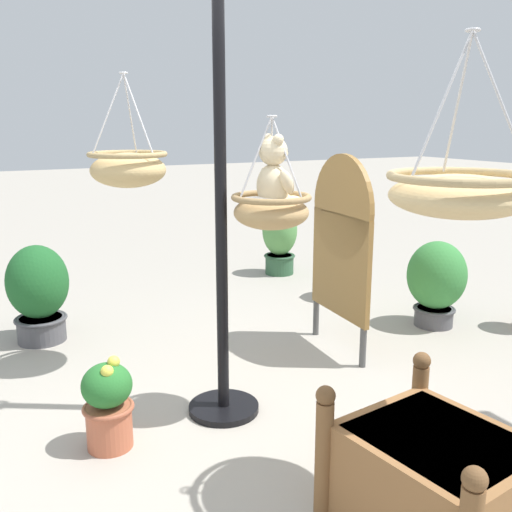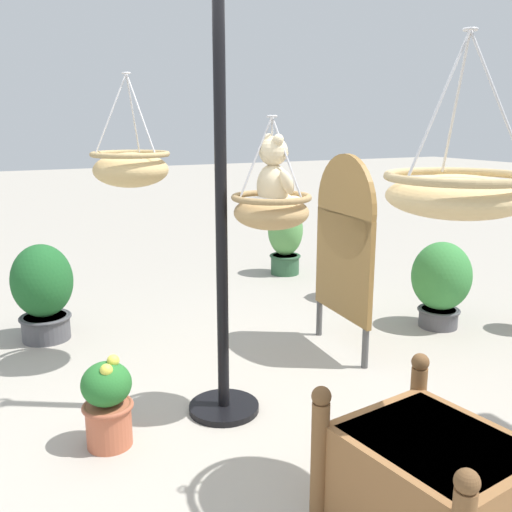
# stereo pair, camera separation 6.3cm
# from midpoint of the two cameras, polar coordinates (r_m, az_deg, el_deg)

# --- Properties ---
(ground_plane) EXTENTS (40.00, 40.00, 0.00)m
(ground_plane) POSITION_cam_midpoint_polar(r_m,az_deg,el_deg) (3.66, -0.45, -15.71)
(ground_plane) COLOR #A8A093
(display_pole_central) EXTENTS (0.44, 0.44, 2.56)m
(display_pole_central) POSITION_cam_midpoint_polar(r_m,az_deg,el_deg) (3.43, -2.85, -3.12)
(display_pole_central) COLOR black
(display_pole_central) RESTS_ON ground
(hanging_basket_with_teddy) EXTENTS (0.46, 0.46, 0.64)m
(hanging_basket_with_teddy) POSITION_cam_midpoint_polar(r_m,az_deg,el_deg) (3.30, 2.09, 4.66)
(hanging_basket_with_teddy) COLOR tan
(teddy_bear) EXTENTS (0.29, 0.25, 0.42)m
(teddy_bear) POSITION_cam_midpoint_polar(r_m,az_deg,el_deg) (3.28, 2.46, 7.89)
(teddy_bear) COLOR beige
(hanging_basket_left_high) EXTENTS (0.54, 0.54, 0.77)m
(hanging_basket_left_high) POSITION_cam_midpoint_polar(r_m,az_deg,el_deg) (4.08, -11.93, 8.64)
(hanging_basket_left_high) COLOR tan
(hanging_basket_right_low) EXTENTS (0.62, 0.62, 0.76)m
(hanging_basket_right_low) POSITION_cam_midpoint_polar(r_m,az_deg,el_deg) (2.58, 20.08, 5.94)
(hanging_basket_right_low) COLOR tan
(wooden_planter_box) EXTENTS (0.90, 0.82, 0.67)m
(wooden_planter_box) POSITION_cam_midpoint_polar(r_m,az_deg,el_deg) (2.72, 17.88, -20.99)
(wooden_planter_box) COLOR olive
(wooden_planter_box) RESTS_ON ground
(potted_plant_fern_front) EXTENTS (0.51, 0.51, 0.76)m
(potted_plant_fern_front) POSITION_cam_midpoint_polar(r_m,az_deg,el_deg) (5.25, 18.29, -2.43)
(potted_plant_fern_front) COLOR #4C4C51
(potted_plant_fern_front) RESTS_ON ground
(potted_plant_flowering_red) EXTENTS (0.49, 0.49, 0.81)m
(potted_plant_flowering_red) POSITION_cam_midpoint_polar(r_m,az_deg,el_deg) (5.00, -20.15, -3.22)
(potted_plant_flowering_red) COLOR #4C4C51
(potted_plant_flowering_red) RESTS_ON ground
(potted_plant_tall_leafy) EXTENTS (0.41, 0.41, 0.61)m
(potted_plant_tall_leafy) POSITION_cam_midpoint_polar(r_m,az_deg,el_deg) (5.88, 8.47, -1.31)
(potted_plant_tall_leafy) COLOR beige
(potted_plant_tall_leafy) RESTS_ON ground
(potted_plant_bushy_green) EXTENTS (0.28, 0.28, 0.53)m
(potted_plant_bushy_green) POSITION_cam_midpoint_polar(r_m,az_deg,el_deg) (3.36, -14.04, -13.98)
(potted_plant_bushy_green) COLOR #BC6042
(potted_plant_bushy_green) RESTS_ON ground
(potted_plant_conical_shrub) EXTENTS (0.41, 0.41, 0.83)m
(potted_plant_conical_shrub) POSITION_cam_midpoint_polar(r_m,az_deg,el_deg) (6.75, 3.21, 1.82)
(potted_plant_conical_shrub) COLOR #2D5638
(potted_plant_conical_shrub) RESTS_ON ground
(display_sign_board) EXTENTS (0.80, 0.10, 1.54)m
(display_sign_board) POSITION_cam_midpoint_polar(r_m,az_deg,el_deg) (4.41, 9.17, 1.65)
(display_sign_board) COLOR olive
(display_sign_board) RESTS_ON ground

